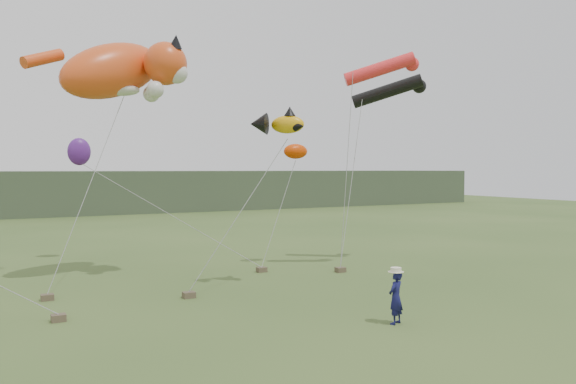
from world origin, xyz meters
The scene contains 8 objects.
ground centered at (0.00, 0.00, 0.00)m, with size 120.00×120.00×0.00m, color #385123.
headland centered at (-3.11, 44.69, 1.92)m, with size 90.00×13.00×4.00m.
festival_attendant centered at (1.32, -1.37, 0.73)m, with size 0.53×0.35×1.46m, color #121344.
sandbag_anchors centered at (-2.12, 5.33, 0.10)m, with size 11.42×4.40×0.20m.
cat_kite centered at (-3.75, 8.70, 8.01)m, with size 5.87×3.74×3.28m.
fish_kite centered at (0.68, 4.50, 5.83)m, with size 2.13×1.41×1.02m.
tube_kites centered at (7.17, 6.37, 8.08)m, with size 4.58×3.52×2.14m.
misc_kites centered at (-1.82, 12.06, 5.01)m, with size 9.30×6.45×1.26m.
Camera 1 is at (-8.37, -13.31, 4.22)m, focal length 35.00 mm.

